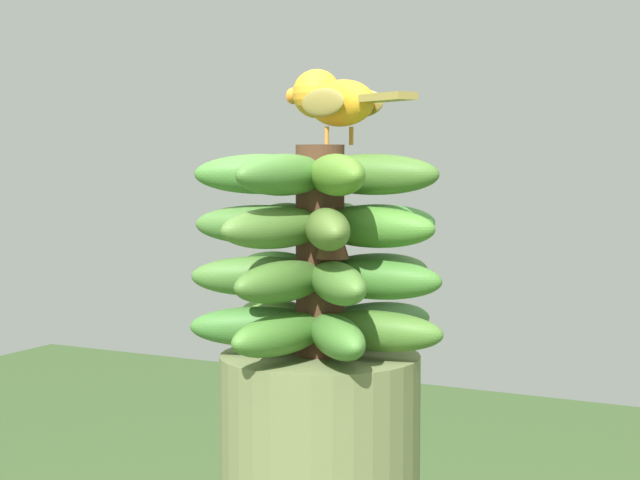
{
  "coord_description": "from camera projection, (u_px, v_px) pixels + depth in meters",
  "views": [
    {
      "loc": [
        1.0,
        0.52,
        1.19
      ],
      "look_at": [
        0.0,
        0.0,
        1.1
      ],
      "focal_mm": 57.7,
      "sensor_mm": 36.0,
      "label": 1
    }
  ],
  "objects": [
    {
      "name": "perched_bird",
      "position": [
        333.0,
        99.0,
        1.15
      ],
      "size": [
        0.13,
        0.2,
        0.09
      ],
      "color": "#C68933",
      "rests_on": "banana_bunch"
    },
    {
      "name": "banana_bunch",
      "position": [
        320.0,
        250.0,
        1.13
      ],
      "size": [
        0.29,
        0.29,
        0.23
      ],
      "color": "#4C2D1E",
      "rests_on": "banana_tree"
    }
  ]
}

